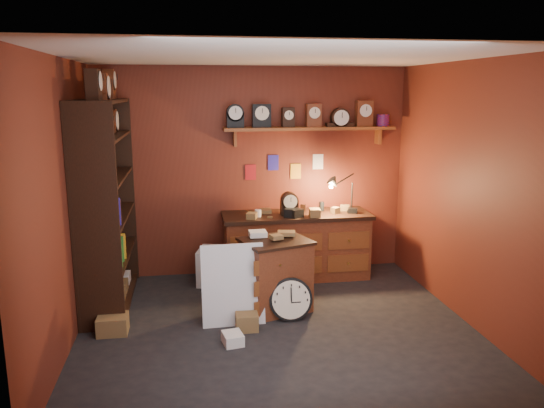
{
  "coord_description": "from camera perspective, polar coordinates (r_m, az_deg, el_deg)",
  "views": [
    {
      "loc": [
        -0.86,
        -5.0,
        2.39
      ],
      "look_at": [
        0.01,
        0.35,
        1.23
      ],
      "focal_mm": 35.0,
      "sensor_mm": 36.0,
      "label": 1
    }
  ],
  "objects": [
    {
      "name": "shelving_unit",
      "position": [
        6.16,
        -17.72,
        0.87
      ],
      "size": [
        0.47,
        1.6,
        2.58
      ],
      "color": "black",
      "rests_on": "ground"
    },
    {
      "name": "white_panel",
      "position": [
        5.73,
        -4.15,
        -12.62
      ],
      "size": [
        0.66,
        0.2,
        0.86
      ],
      "primitive_type": "cube",
      "rotation": [
        -0.17,
        0.0,
        0.03
      ],
      "color": "silver",
      "rests_on": "ground"
    },
    {
      "name": "mini_fridge",
      "position": [
        6.76,
        -6.01,
        -6.68
      ],
      "size": [
        0.52,
        0.54,
        0.45
      ],
      "rotation": [
        0.0,
        0.0,
        -0.25
      ],
      "color": "silver",
      "rests_on": "ground"
    },
    {
      "name": "workbench",
      "position": [
        6.89,
        2.63,
        -4.08
      ],
      "size": [
        1.9,
        0.66,
        1.36
      ],
      "color": "brown",
      "rests_on": "ground"
    },
    {
      "name": "floor_box_b",
      "position": [
        5.27,
        -4.24,
        -14.24
      ],
      "size": [
        0.22,
        0.25,
        0.11
      ],
      "primitive_type": "cube",
      "rotation": [
        0.0,
        0.0,
        0.18
      ],
      "color": "white",
      "rests_on": "ground"
    },
    {
      "name": "room_shell",
      "position": [
        5.23,
        0.84,
        4.74
      ],
      "size": [
        4.02,
        3.62,
        2.71
      ],
      "color": "maroon",
      "rests_on": "ground"
    },
    {
      "name": "floor_box_a",
      "position": [
        5.68,
        -16.75,
        -12.31
      ],
      "size": [
        0.3,
        0.25,
        0.18
      ],
      "primitive_type": "cube",
      "rotation": [
        0.0,
        0.0,
        -0.01
      ],
      "color": "brown",
      "rests_on": "ground"
    },
    {
      "name": "floor_box_c",
      "position": [
        5.53,
        -2.71,
        -12.55
      ],
      "size": [
        0.23,
        0.2,
        0.17
      ],
      "primitive_type": "cube",
      "rotation": [
        0.0,
        0.0,
        -0.03
      ],
      "color": "brown",
      "rests_on": "ground"
    },
    {
      "name": "big_round_clock",
      "position": [
        5.7,
        2.01,
        -10.22
      ],
      "size": [
        0.46,
        0.16,
        0.47
      ],
      "color": "black",
      "rests_on": "ground"
    },
    {
      "name": "floor",
      "position": [
        5.61,
        0.52,
        -13.13
      ],
      "size": [
        4.0,
        4.0,
        0.0
      ],
      "primitive_type": "plane",
      "color": "black",
      "rests_on": "ground"
    },
    {
      "name": "low_cabinet",
      "position": [
        5.89,
        0.39,
        -7.32
      ],
      "size": [
        0.85,
        0.78,
        0.89
      ],
      "rotation": [
        0.0,
        0.0,
        0.31
      ],
      "color": "brown",
      "rests_on": "ground"
    }
  ]
}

